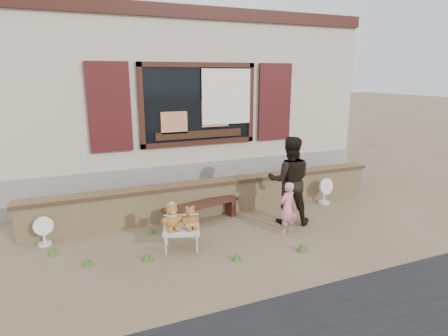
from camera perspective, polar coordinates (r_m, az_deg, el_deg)
name	(u,v)px	position (r m, az deg, el deg)	size (l,w,h in m)	color
ground	(237,231)	(6.63, 2.03, -9.60)	(80.00, 80.00, 0.00)	brown
shopfront	(168,100)	(10.34, -8.48, 10.27)	(8.04, 5.13, 4.00)	#A79B87
brick_wall	(216,196)	(7.36, -1.20, -4.28)	(7.10, 0.36, 0.67)	tan
bench	(201,208)	(6.91, -3.48, -6.12)	(1.52, 0.64, 0.38)	#331912
folding_chair	(181,230)	(5.92, -6.52, -9.39)	(0.68, 0.64, 0.34)	beige
teddy_bear_left	(172,216)	(5.84, -7.98, -7.22)	(0.31, 0.27, 0.42)	brown
teddy_bear_right	(190,217)	(5.84, -5.20, -7.40)	(0.27, 0.23, 0.37)	brown
child	(287,208)	(6.49, 9.58, -6.01)	(0.33, 0.22, 0.90)	pink
adult	(289,180)	(6.84, 9.93, -1.88)	(0.78, 0.61, 1.61)	black
fan_left	(43,231)	(6.68, -25.81, -8.60)	(0.31, 0.20, 0.49)	white
fan_right	(325,191)	(8.18, 15.10, -3.35)	(0.35, 0.23, 0.55)	white
grass_tufts	(196,243)	(6.04, -4.34, -11.36)	(4.45, 1.70, 0.15)	#3E5A24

